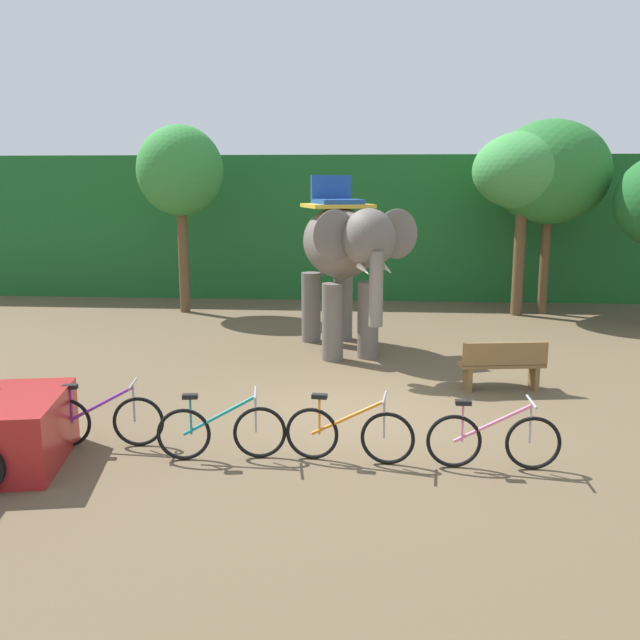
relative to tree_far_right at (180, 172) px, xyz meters
The scene contains 11 objects.
ground_plane 10.63m from the tree_far_right, 59.27° to the right, with size 80.00×80.00×0.00m, color brown.
foliage_hedge 7.53m from the tree_far_right, 46.52° to the left, with size 36.00×6.00×4.45m, color #1E6028.
tree_far_right is the anchor object (origin of this frame).
tree_right 9.32m from the tree_far_right, ahead, with size 2.73×2.73×4.97m.
tree_center 10.09m from the tree_far_right, ahead, with size 3.19×3.19×5.30m.
elephant 6.73m from the tree_far_right, 43.74° to the right, with size 2.77×4.22×3.78m.
bike_purple 10.99m from the tree_far_right, 80.94° to the right, with size 1.70×0.52×0.92m.
bike_teal 11.65m from the tree_far_right, 72.22° to the right, with size 1.70×0.52×0.92m.
bike_orange 12.21m from the tree_far_right, 64.25° to the right, with size 1.71×0.52×0.92m.
bike_pink 13.15m from the tree_far_right, 56.87° to the right, with size 1.71×0.52×0.92m.
wooden_bench 10.98m from the tree_far_right, 42.77° to the right, with size 1.54×0.62×0.89m.
Camera 1 is at (0.34, -10.72, 3.62)m, focal length 39.22 mm.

